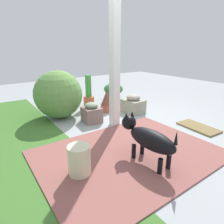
{
  "coord_description": "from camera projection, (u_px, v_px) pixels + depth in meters",
  "views": [
    {
      "loc": [
        -2.51,
        2.09,
        1.42
      ],
      "look_at": [
        0.2,
        0.17,
        0.29
      ],
      "focal_mm": 31.22,
      "sensor_mm": 36.0,
      "label": 1
    }
  ],
  "objects": [
    {
      "name": "brick_path",
      "position": [
        129.0,
        153.0,
        2.69
      ],
      "size": [
        1.8,
        2.4,
        0.02
      ],
      "primitive_type": "cube",
      "color": "#8A4F49",
      "rests_on": "ground"
    },
    {
      "name": "terracotta_pot_broad",
      "position": [
        113.0,
        90.0,
        5.25
      ],
      "size": [
        0.51,
        0.51,
        0.47
      ],
      "color": "#9B4E40",
      "rests_on": "ground"
    },
    {
      "name": "terracotta_pot_tall",
      "position": [
        89.0,
        95.0,
        4.79
      ],
      "size": [
        0.26,
        0.26,
        0.76
      ],
      "color": "#BC583B",
      "rests_on": "ground"
    },
    {
      "name": "dog",
      "position": [
        148.0,
        138.0,
        2.41
      ],
      "size": [
        0.85,
        0.27,
        0.58
      ],
      "color": "black",
      "rests_on": "ground"
    },
    {
      "name": "ceramic_urn",
      "position": [
        79.0,
        161.0,
        2.21
      ],
      "size": [
        0.26,
        0.26,
        0.37
      ],
      "primitive_type": "cylinder",
      "color": "beige",
      "rests_on": "ground"
    },
    {
      "name": "stone_planter_nearest",
      "position": [
        133.0,
        104.0,
        4.32
      ],
      "size": [
        0.48,
        0.39,
        0.42
      ],
      "color": "gray",
      "rests_on": "ground"
    },
    {
      "name": "terracotta_pot_spiky",
      "position": [
        106.0,
        102.0,
        4.37
      ],
      "size": [
        0.27,
        0.27,
        0.48
      ],
      "color": "#A5513F",
      "rests_on": "ground"
    },
    {
      "name": "round_shrub",
      "position": [
        58.0,
        95.0,
        3.94
      ],
      "size": [
        0.97,
        0.97,
        0.97
      ],
      "primitive_type": "sphere",
      "color": "#5C8B41",
      "rests_on": "ground"
    },
    {
      "name": "ground_plane",
      "position": [
        126.0,
        128.0,
        3.54
      ],
      "size": [
        12.0,
        12.0,
        0.0
      ],
      "primitive_type": "plane",
      "color": "#969D9F"
    },
    {
      "name": "porch_pillar",
      "position": [
        115.0,
        63.0,
        3.34
      ],
      "size": [
        0.14,
        0.14,
        2.29
      ],
      "primitive_type": "cube",
      "color": "white",
      "rests_on": "ground"
    },
    {
      "name": "doormat",
      "position": [
        198.0,
        127.0,
        3.54
      ],
      "size": [
        0.73,
        0.42,
        0.03
      ],
      "primitive_type": "cube",
      "rotation": [
        0.0,
        0.0,
        -0.07
      ],
      "color": "olive",
      "rests_on": "ground"
    },
    {
      "name": "stone_planter_mid",
      "position": [
        92.0,
        113.0,
        3.79
      ],
      "size": [
        0.39,
        0.36,
        0.39
      ],
      "color": "gray",
      "rests_on": "ground"
    }
  ]
}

